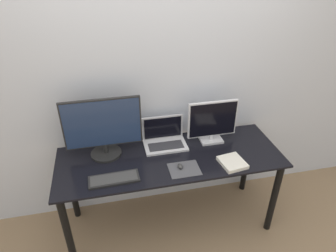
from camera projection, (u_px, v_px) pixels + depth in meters
ground_plane at (179, 250)px, 2.56m from camera, size 12.00×12.00×0.00m
wall_back at (160, 82)px, 2.52m from camera, size 7.00×0.05×2.50m
desk at (170, 169)px, 2.51m from camera, size 1.83×0.66×0.76m
monitor_left at (103, 128)px, 2.34m from camera, size 0.61×0.25×0.50m
monitor_right at (212, 122)px, 2.54m from camera, size 0.43×0.14×0.38m
laptop at (164, 138)px, 2.57m from camera, size 0.36×0.23×0.23m
keyboard at (114, 179)px, 2.20m from camera, size 0.37×0.15×0.02m
mousepad at (184, 169)px, 2.30m from camera, size 0.24×0.19×0.00m
mouse at (180, 166)px, 2.31m from camera, size 0.04×0.06×0.03m
book at (232, 163)px, 2.35m from camera, size 0.21×0.22×0.03m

